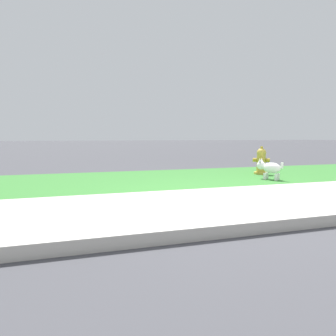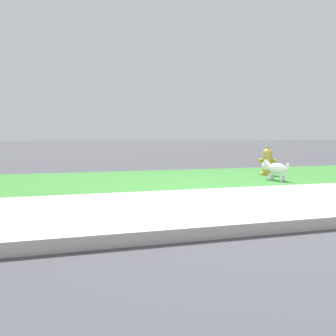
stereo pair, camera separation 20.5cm
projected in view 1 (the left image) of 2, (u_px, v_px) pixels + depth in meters
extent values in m
plane|color=#424247|center=(235.00, 202.00, 3.55)|extent=(120.00, 120.00, 0.00)
cube|color=#BCB7AD|center=(235.00, 202.00, 3.55)|extent=(18.00, 1.93, 0.01)
cube|color=#387A33|center=(182.00, 177.00, 5.74)|extent=(18.00, 2.65, 0.01)
cube|color=#BCB7AD|center=(289.00, 222.00, 2.54)|extent=(18.00, 0.16, 0.12)
cylinder|color=gold|center=(261.00, 173.00, 6.24)|extent=(0.31, 0.31, 0.05)
cylinder|color=gold|center=(261.00, 162.00, 6.21)|extent=(0.20, 0.20, 0.46)
sphere|color=gold|center=(261.00, 153.00, 6.19)|extent=(0.21, 0.21, 0.21)
cube|color=#B29323|center=(262.00, 148.00, 6.17)|extent=(0.08, 0.08, 0.06)
cylinder|color=#B29323|center=(268.00, 160.00, 6.16)|extent=(0.13, 0.13, 0.09)
cylinder|color=#B29323|center=(255.00, 160.00, 6.25)|extent=(0.13, 0.13, 0.09)
cylinder|color=#B29323|center=(261.00, 161.00, 6.06)|extent=(0.16, 0.15, 0.12)
ellipsoid|color=white|center=(272.00, 168.00, 5.41)|extent=(0.38, 0.42, 0.22)
sphere|color=white|center=(261.00, 165.00, 5.56)|extent=(0.18, 0.18, 0.18)
sphere|color=black|center=(257.00, 165.00, 5.62)|extent=(0.03, 0.03, 0.03)
cone|color=white|center=(260.00, 160.00, 5.52)|extent=(0.08, 0.08, 0.08)
cone|color=white|center=(262.00, 160.00, 5.59)|extent=(0.08, 0.08, 0.08)
cylinder|color=white|center=(265.00, 176.00, 5.46)|extent=(0.06, 0.06, 0.14)
cylinder|color=white|center=(267.00, 176.00, 5.55)|extent=(0.06, 0.06, 0.14)
cylinder|color=white|center=(276.00, 177.00, 5.31)|extent=(0.06, 0.06, 0.14)
cylinder|color=white|center=(278.00, 177.00, 5.40)|extent=(0.06, 0.06, 0.14)
cylinder|color=white|center=(282.00, 165.00, 5.27)|extent=(0.05, 0.05, 0.12)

